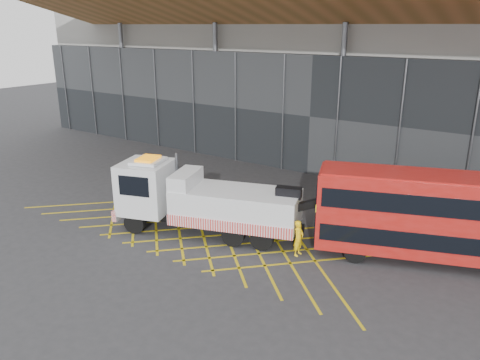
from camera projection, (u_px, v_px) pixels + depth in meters
The scene contains 6 objects.
ground_plane at pixel (177, 220), 24.76m from camera, with size 120.00×120.00×0.00m, color #2D2D30.
road_markings at pixel (201, 227), 23.90m from camera, with size 19.96×7.16×0.01m.
construction_building at pixel (354, 37), 35.33m from camera, with size 55.00×23.97×18.00m.
recovery_truck at pixel (201, 200), 22.83m from camera, with size 10.56×5.16×3.72m.
bus_towed at pixel (433, 214), 19.86m from camera, with size 9.87×5.35×3.95m.
worker at pixel (299, 238), 20.79m from camera, with size 0.60×0.39×1.65m, color yellow.
Camera 1 is at (15.58, -17.00, 9.84)m, focal length 35.00 mm.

